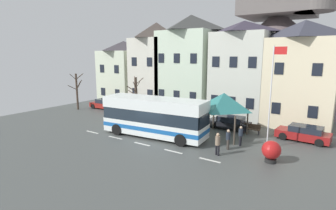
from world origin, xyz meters
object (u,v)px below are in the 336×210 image
(townhouse_01, at_px, (157,65))
(hilltop_castle, at_px, (276,51))
(townhouse_02, at_px, (190,64))
(parked_car_00, at_px, (229,122))
(pedestrian_01, at_px, (241,135))
(flagpole, at_px, (272,91))
(townhouse_03, at_px, (242,71))
(harbour_buoy, at_px, (271,151))
(parked_car_01, at_px, (133,107))
(parked_car_02, at_px, (304,133))
(townhouse_04, at_px, (301,74))
(transit_bus, at_px, (154,117))
(bare_tree_00, at_px, (136,97))
(townhouse_00, at_px, (124,72))
(public_bench, at_px, (252,128))
(pedestrian_00, at_px, (218,142))
(bare_tree_01, at_px, (77,90))
(pedestrian_02, at_px, (228,139))
(parked_car_03, at_px, (105,104))

(townhouse_01, xyz_separation_m, hilltop_castle, (11.94, 16.75, 2.05))
(townhouse_02, bearing_deg, parked_car_00, -36.49)
(pedestrian_01, distance_m, flagpole, 4.18)
(townhouse_03, bearing_deg, harbour_buoy, -62.23)
(parked_car_01, distance_m, harbour_buoy, 19.25)
(townhouse_01, height_order, parked_car_00, townhouse_01)
(townhouse_02, height_order, parked_car_02, townhouse_02)
(townhouse_04, xyz_separation_m, transit_bus, (-9.92, -11.08, -3.46))
(townhouse_02, bearing_deg, harbour_buoy, -42.84)
(townhouse_04, relative_size, bare_tree_00, 2.18)
(transit_bus, height_order, bare_tree_00, bare_tree_00)
(townhouse_01, height_order, hilltop_castle, hilltop_castle)
(parked_car_00, bearing_deg, flagpole, 142.22)
(townhouse_00, relative_size, townhouse_03, 0.84)
(public_bench, height_order, bare_tree_00, bare_tree_00)
(pedestrian_00, bearing_deg, bare_tree_01, 167.46)
(townhouse_00, distance_m, transit_bus, 18.32)
(parked_car_01, xyz_separation_m, pedestrian_01, (15.26, -4.47, 0.21))
(parked_car_02, bearing_deg, townhouse_00, -7.73)
(pedestrian_02, bearing_deg, public_bench, 86.74)
(pedestrian_00, bearing_deg, townhouse_01, 139.07)
(townhouse_02, xyz_separation_m, public_bench, (9.82, -6.00, -5.49))
(townhouse_02, height_order, parked_car_01, townhouse_02)
(townhouse_00, bearing_deg, hilltop_castle, 43.45)
(townhouse_03, height_order, parked_car_00, townhouse_03)
(townhouse_02, height_order, public_bench, townhouse_02)
(parked_car_03, relative_size, pedestrian_01, 2.59)
(parked_car_00, bearing_deg, transit_bus, 53.34)
(parked_car_00, relative_size, flagpole, 0.52)
(townhouse_03, relative_size, public_bench, 7.06)
(townhouse_00, relative_size, townhouse_02, 0.76)
(parked_car_02, distance_m, pedestrian_01, 5.74)
(transit_bus, relative_size, parked_car_02, 2.25)
(parked_car_03, relative_size, harbour_buoy, 2.73)
(pedestrian_00, xyz_separation_m, public_bench, (0.46, 6.75, -0.50))
(townhouse_03, height_order, parked_car_01, townhouse_03)
(parked_car_01, height_order, pedestrian_01, pedestrian_01)
(harbour_buoy, relative_size, bare_tree_01, 0.32)
(parked_car_00, bearing_deg, public_bench, 169.61)
(townhouse_02, height_order, townhouse_04, townhouse_02)
(pedestrian_01, relative_size, bare_tree_00, 0.33)
(hilltop_castle, bearing_deg, flagpole, -78.34)
(parked_car_02, height_order, harbour_buoy, harbour_buoy)
(transit_bus, distance_m, pedestrian_02, 6.71)
(townhouse_03, xyz_separation_m, harbour_buoy, (6.05, -11.49, -4.54))
(hilltop_castle, height_order, parked_car_02, hilltop_castle)
(townhouse_03, distance_m, bare_tree_01, 20.83)
(hilltop_castle, xyz_separation_m, parked_car_00, (0.82, -22.22, -7.11))
(public_bench, bearing_deg, townhouse_04, 61.06)
(townhouse_02, relative_size, townhouse_04, 1.15)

